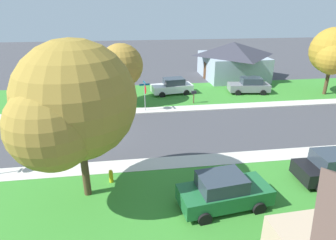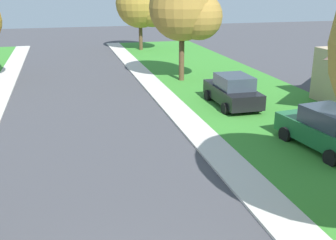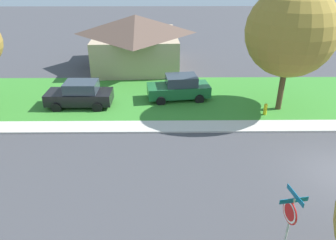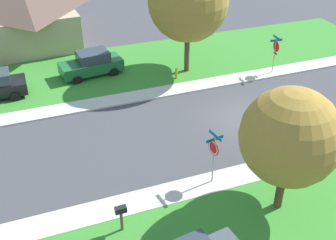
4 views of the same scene
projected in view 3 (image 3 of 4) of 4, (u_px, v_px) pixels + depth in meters
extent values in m
cube|color=beige|center=(101.00, 127.00, 18.77)|extent=(1.40, 56.00, 0.10)
cube|color=#38842D|center=(113.00, 97.00, 22.97)|extent=(8.00, 56.00, 0.08)
cylinder|color=#9E9EA3|center=(287.00, 230.00, 9.96)|extent=(0.07, 0.07, 2.60)
cylinder|color=red|center=(290.00, 212.00, 9.61)|extent=(0.76, 0.15, 0.76)
cylinder|color=white|center=(289.00, 212.00, 9.61)|extent=(0.66, 0.11, 0.67)
cylinder|color=red|center=(289.00, 212.00, 9.61)|extent=(0.54, 0.09, 0.55)
cube|color=#0F5B84|center=(295.00, 195.00, 9.33)|extent=(0.91, 0.17, 0.16)
cube|color=#0F5B84|center=(294.00, 200.00, 9.42)|extent=(0.17, 0.91, 0.16)
cube|color=black|center=(80.00, 97.00, 21.20)|extent=(1.84, 4.32, 0.76)
cube|color=#2D3842|center=(81.00, 87.00, 20.88)|extent=(1.62, 2.11, 0.68)
cylinder|color=black|center=(56.00, 108.00, 20.57)|extent=(0.25, 0.64, 0.64)
cylinder|color=black|center=(64.00, 97.00, 22.17)|extent=(0.25, 0.64, 0.64)
cylinder|color=black|center=(97.00, 108.00, 20.57)|extent=(0.25, 0.64, 0.64)
cylinder|color=black|center=(103.00, 97.00, 22.18)|extent=(0.25, 0.64, 0.64)
cube|color=#1E6033|center=(178.00, 90.00, 22.31)|extent=(2.32, 4.49, 0.76)
cube|color=#2D3842|center=(181.00, 80.00, 22.01)|extent=(1.85, 2.28, 0.68)
cylinder|color=black|center=(161.00, 101.00, 21.52)|extent=(0.32, 0.66, 0.64)
cylinder|color=black|center=(158.00, 91.00, 23.12)|extent=(0.32, 0.66, 0.64)
cylinder|color=black|center=(199.00, 99.00, 21.84)|extent=(0.32, 0.66, 0.64)
cylinder|color=black|center=(194.00, 90.00, 23.44)|extent=(0.32, 0.66, 0.64)
cylinder|color=#4C3823|center=(282.00, 87.00, 20.35)|extent=(0.36, 0.36, 3.18)
sphere|color=olive|center=(291.00, 32.00, 18.78)|extent=(5.38, 5.38, 5.38)
sphere|color=olive|center=(295.00, 39.00, 20.18)|extent=(3.77, 3.77, 3.77)
cube|color=tan|center=(137.00, 50.00, 29.16)|extent=(8.73, 7.59, 3.00)
pyramid|color=brown|center=(135.00, 24.00, 28.12)|extent=(9.36, 8.22, 1.60)
cube|color=#51331E|center=(97.00, 55.00, 29.17)|extent=(1.00, 0.11, 2.10)
cylinder|color=gold|center=(265.00, 111.00, 20.11)|extent=(0.22, 0.22, 0.70)
sphere|color=gold|center=(266.00, 105.00, 19.95)|extent=(0.22, 0.22, 0.22)
cylinder|color=gold|center=(266.00, 110.00, 19.94)|extent=(0.10, 0.08, 0.08)
cylinder|color=gold|center=(265.00, 108.00, 20.19)|extent=(0.10, 0.08, 0.08)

